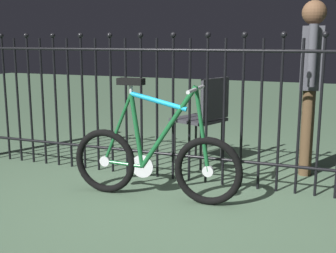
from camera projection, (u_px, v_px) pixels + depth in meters
ground_plane at (168, 203)px, 3.33m from camera, size 20.00×20.00×0.00m
iron_fence at (186, 105)px, 3.72m from camera, size 4.59×0.07×1.34m
bicycle at (154, 159)px, 3.36m from camera, size 1.36×0.40×0.92m
chair_charcoal at (205, 113)px, 4.23m from camera, size 0.54×0.54×0.86m
person_visitor at (310, 73)px, 3.91m from camera, size 0.21×0.47×1.54m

